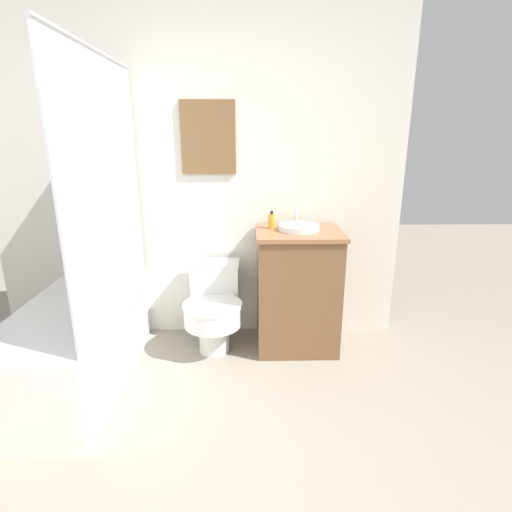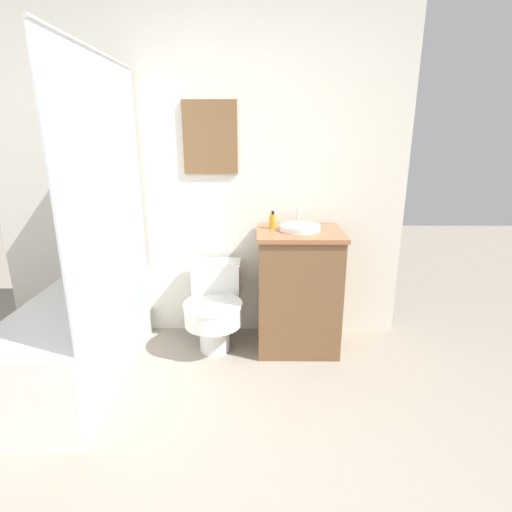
# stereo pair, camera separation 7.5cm
# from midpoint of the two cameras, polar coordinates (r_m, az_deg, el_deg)

# --- Properties ---
(wall_back) EXTENTS (3.09, 0.07, 2.50)m
(wall_back) POSITION_cam_midpoint_polar(r_m,az_deg,el_deg) (3.05, -9.12, 11.35)
(wall_back) COLOR silver
(wall_back) RESTS_ON ground_plane
(shower_area) EXTENTS (0.62, 1.36, 1.98)m
(shower_area) POSITION_cam_midpoint_polar(r_m,az_deg,el_deg) (2.85, -24.87, -10.44)
(shower_area) COLOR white
(shower_area) RESTS_ON ground_plane
(toilet) EXTENTS (0.42, 0.55, 0.63)m
(toilet) POSITION_cam_midpoint_polar(r_m,az_deg,el_deg) (2.97, -6.77, -7.18)
(toilet) COLOR white
(toilet) RESTS_ON ground_plane
(vanity) EXTENTS (0.61, 0.50, 0.89)m
(vanity) POSITION_cam_midpoint_polar(r_m,az_deg,el_deg) (2.95, 5.18, -4.84)
(vanity) COLOR brown
(vanity) RESTS_ON ground_plane
(sink) EXTENTS (0.29, 0.32, 0.13)m
(sink) POSITION_cam_midpoint_polar(r_m,az_deg,el_deg) (2.83, 5.38, 4.10)
(sink) COLOR white
(sink) RESTS_ON vanity
(soap_bottle) EXTENTS (0.05, 0.05, 0.13)m
(soap_bottle) POSITION_cam_midpoint_polar(r_m,az_deg,el_deg) (2.87, 1.49, 5.01)
(soap_bottle) COLOR gold
(soap_bottle) RESTS_ON vanity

